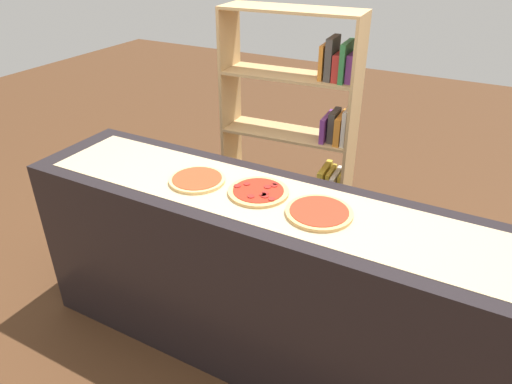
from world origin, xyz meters
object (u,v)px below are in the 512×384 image
Objects in this scene: pizza_plain_2 at (319,212)px; bookshelf at (305,143)px; pizza_plain_0 at (197,180)px; pizza_pepperoni_1 at (258,192)px.

pizza_plain_2 is 1.25m from bookshelf.
pizza_plain_0 is 0.17× the size of bookshelf.
pizza_plain_2 is (0.63, 0.00, -0.00)m from pizza_plain_0.
bookshelf is at bearing 101.54° from pizza_pepperoni_1.
pizza_pepperoni_1 is 0.97× the size of pizza_plain_2.
bookshelf is at bearing 115.65° from pizza_plain_2.
pizza_pepperoni_1 is 0.18× the size of bookshelf.
pizza_pepperoni_1 is 1.12m from bookshelf.
pizza_plain_0 is 1.14m from bookshelf.
bookshelf is (-0.22, 1.07, -0.21)m from pizza_pepperoni_1.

